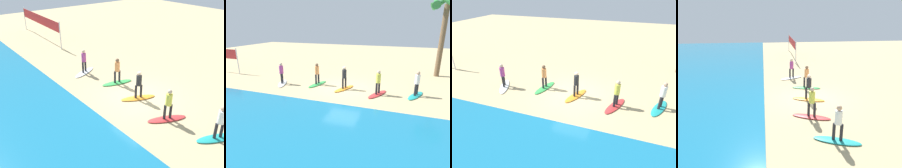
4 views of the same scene
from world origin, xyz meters
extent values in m
plane|color=tan|center=(0.00, 0.00, 0.00)|extent=(60.00, 60.00, 0.00)
ellipsoid|color=teal|center=(-5.12, -0.12, 0.04)|extent=(1.34, 2.15, 0.09)
cylinder|color=#232328|center=(-5.06, 0.02, 0.48)|extent=(0.14, 0.14, 0.78)
cylinder|color=#232328|center=(-5.19, -0.27, 0.48)|extent=(0.14, 0.14, 0.78)
cylinder|color=white|center=(-5.12, -0.12, 1.18)|extent=(0.32, 0.32, 0.62)
sphere|color=tan|center=(-5.12, -0.12, 1.61)|extent=(0.24, 0.24, 0.24)
ellipsoid|color=red|center=(-2.67, 0.49, 0.04)|extent=(1.35, 2.15, 0.09)
cylinder|color=#232328|center=(-2.61, 0.64, 0.48)|extent=(0.14, 0.14, 0.78)
cylinder|color=#232328|center=(-2.73, 0.35, 0.48)|extent=(0.14, 0.14, 0.78)
cylinder|color=#E0E04C|center=(-2.67, 0.49, 1.18)|extent=(0.32, 0.32, 0.62)
sphere|color=beige|center=(-2.67, 0.49, 1.61)|extent=(0.24, 0.24, 0.24)
ellipsoid|color=orange|center=(-0.16, 0.14, 0.04)|extent=(1.30, 2.16, 0.09)
cylinder|color=#232328|center=(-0.10, 0.29, 0.48)|extent=(0.14, 0.14, 0.78)
cylinder|color=#232328|center=(-0.22, -0.01, 0.48)|extent=(0.14, 0.14, 0.78)
cylinder|color=#262628|center=(-0.16, 0.14, 1.18)|extent=(0.32, 0.32, 0.62)
sphere|color=beige|center=(-0.16, 0.14, 1.61)|extent=(0.24, 0.24, 0.24)
ellipsoid|color=green|center=(2.20, -0.17, 0.04)|extent=(1.02, 2.17, 0.09)
cylinder|color=#232328|center=(2.23, -0.02, 0.48)|extent=(0.14, 0.14, 0.78)
cylinder|color=#232328|center=(2.16, -0.33, 0.48)|extent=(0.14, 0.14, 0.78)
cylinder|color=#E58C4C|center=(2.20, -0.17, 1.18)|extent=(0.32, 0.32, 0.62)
sphere|color=brown|center=(2.20, -0.17, 1.61)|extent=(0.24, 0.24, 0.24)
ellipsoid|color=white|center=(4.96, 0.60, 0.04)|extent=(1.38, 2.14, 0.09)
cylinder|color=#232328|center=(4.90, 0.75, 0.48)|extent=(0.14, 0.14, 0.78)
cylinder|color=#232328|center=(5.03, 0.46, 0.48)|extent=(0.14, 0.14, 0.78)
cylinder|color=#B74293|center=(4.96, 0.60, 1.18)|extent=(0.32, 0.32, 0.62)
sphere|color=beige|center=(4.96, 0.60, 1.61)|extent=(0.24, 0.24, 0.24)
cylinder|color=silver|center=(10.73, -0.62, 1.25)|extent=(0.10, 0.10, 2.50)
cylinder|color=silver|center=(19.73, -0.87, 1.25)|extent=(0.10, 0.10, 2.50)
cube|color=red|center=(15.23, -0.74, 1.90)|extent=(9.00, 0.29, 0.90)
camera|label=1|loc=(-9.68, 9.50, 7.46)|focal=41.51mm
camera|label=2|loc=(-4.31, 12.92, 4.66)|focal=30.57mm
camera|label=3|loc=(-2.94, 10.31, 6.41)|focal=30.39mm
camera|label=4|loc=(-13.27, 2.94, 5.37)|focal=35.34mm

